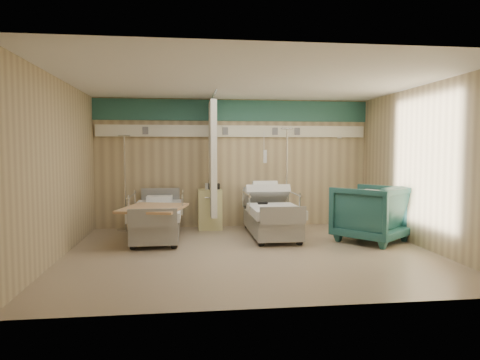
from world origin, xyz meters
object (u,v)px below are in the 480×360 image
at_px(bed_left, 157,222).
at_px(iv_stand_left, 125,211).
at_px(bedside_cabinet, 210,209).
at_px(visitor_armchair, 371,213).
at_px(iv_stand_right, 286,208).
at_px(bed_right, 271,220).

bearing_deg(bed_left, iv_stand_left, 126.50).
distance_m(bedside_cabinet, visitor_armchair, 3.30).
height_order(visitor_armchair, iv_stand_left, iv_stand_left).
xyz_separation_m(bed_left, iv_stand_right, (2.70, 0.80, 0.13)).
bearing_deg(bedside_cabinet, iv_stand_right, -3.38).
bearing_deg(bedside_cabinet, iv_stand_left, 177.42).
height_order(bedside_cabinet, iv_stand_right, iv_stand_right).
bearing_deg(bedside_cabinet, visitor_armchair, -29.46).
height_order(visitor_armchair, iv_stand_right, iv_stand_right).
height_order(bed_right, iv_stand_left, iv_stand_left).
bearing_deg(iv_stand_right, iv_stand_left, 177.03).
height_order(iv_stand_right, iv_stand_left, iv_stand_right).
distance_m(bed_left, iv_stand_right, 2.82).
bearing_deg(bed_left, iv_stand_right, 16.55).
bearing_deg(iv_stand_left, bedside_cabinet, -2.58).
xyz_separation_m(bedside_cabinet, iv_stand_right, (1.65, -0.10, 0.02)).
bearing_deg(bedside_cabinet, bed_left, -139.40).
distance_m(bed_right, iv_stand_right, 0.95).
xyz_separation_m(bed_right, iv_stand_right, (0.50, 0.80, 0.13)).
xyz_separation_m(bedside_cabinet, visitor_armchair, (2.88, -1.62, 0.10)).
bearing_deg(visitor_armchair, bed_right, -61.51).
relative_size(bedside_cabinet, iv_stand_left, 0.42).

